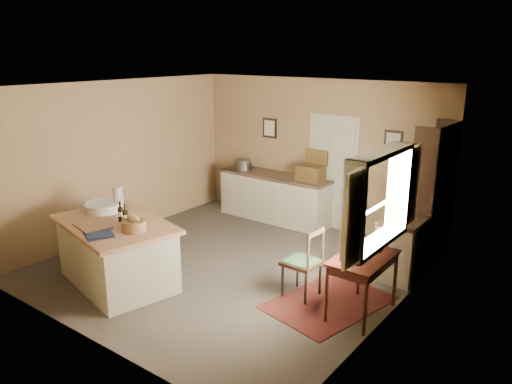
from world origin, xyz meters
TOP-DOWN VIEW (x-y plane):
  - ground at (0.00, 0.00)m, footprint 5.00×5.00m
  - wall_back at (0.00, 2.50)m, footprint 5.00×0.10m
  - wall_front at (0.00, -2.50)m, footprint 5.00×0.10m
  - wall_left at (-2.50, 0.00)m, footprint 0.10×5.00m
  - wall_right at (2.50, 0.00)m, footprint 0.10×5.00m
  - ceiling at (0.00, 0.00)m, footprint 5.00×5.00m
  - door at (0.35, 2.47)m, footprint 0.97×0.06m
  - framed_prints at (0.20, 2.48)m, footprint 2.82×0.02m
  - window at (2.42, -0.20)m, footprint 0.25×1.99m
  - work_island at (-0.92, -1.38)m, footprint 2.02×1.56m
  - sideboard at (-0.70, 2.20)m, footprint 2.26×0.64m
  - rug at (1.75, -0.11)m, footprint 1.39×1.79m
  - writing_desk at (2.20, -0.11)m, footprint 0.58×0.95m
  - desk_chair at (1.35, -0.16)m, footprint 0.45×0.45m
  - right_cabinet at (2.20, 1.29)m, footprint 0.56×1.00m
  - shelving_unit at (2.36, 2.00)m, footprint 0.37×0.97m

SIDE VIEW (x-z plane):
  - ground at x=0.00m, z-range 0.00..0.00m
  - rug at x=1.75m, z-range 0.00..0.01m
  - right_cabinet at x=2.20m, z-range -0.04..0.95m
  - desk_chair at x=1.35m, z-range 0.00..0.96m
  - sideboard at x=-0.70m, z-range -0.11..1.07m
  - work_island at x=-0.92m, z-range -0.12..1.08m
  - writing_desk at x=2.20m, z-range 0.26..1.08m
  - door at x=0.35m, z-range 0.00..2.11m
  - shelving_unit at x=2.36m, z-range 0.00..2.15m
  - wall_back at x=0.00m, z-range 0.00..2.70m
  - wall_front at x=0.00m, z-range 0.00..2.70m
  - wall_left at x=-2.50m, z-range 0.00..2.70m
  - wall_right at x=2.50m, z-range 0.00..2.70m
  - window at x=2.42m, z-range 0.99..2.11m
  - framed_prints at x=0.20m, z-range 1.53..1.91m
  - ceiling at x=0.00m, z-range 2.70..2.70m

